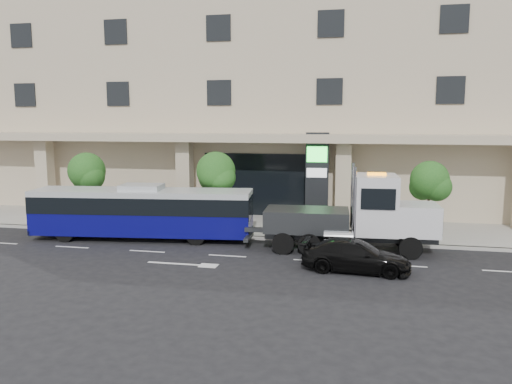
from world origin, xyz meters
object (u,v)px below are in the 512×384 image
Objects in this scene: signage_pylon at (317,178)px; tow_truck at (358,216)px; city_bus at (142,211)px; black_sedan at (356,256)px.

tow_truck is at bearing -70.04° from signage_pylon.
city_bus is 11.70m from black_sedan.
city_bus is 1.27× the size of tow_truck.
tow_truck is 2.05× the size of black_sedan.
tow_truck is 1.71× the size of signage_pylon.
black_sedan is 9.32m from signage_pylon.
black_sedan is at bearing -78.42° from signage_pylon.
signage_pylon reaches higher than tow_truck.
city_bus is 2.17× the size of signage_pylon.
tow_truck reaches higher than city_bus.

